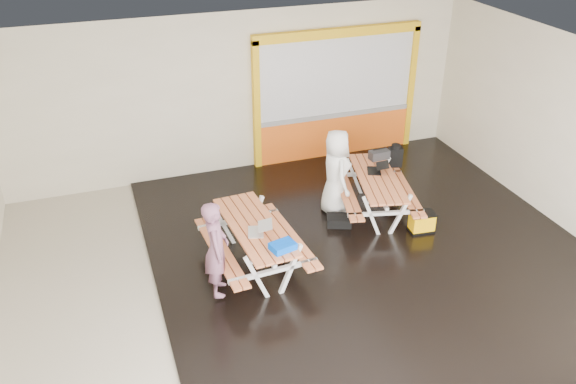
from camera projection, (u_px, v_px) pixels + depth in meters
name	position (u px, v px, depth m)	size (l,w,h in m)	color
room	(307.00, 177.00, 9.42)	(10.02, 8.02, 3.52)	#B9AF9C
deck	(371.00, 252.00, 10.62)	(7.50, 7.98, 0.05)	black
kiosk	(336.00, 97.00, 13.45)	(3.88, 0.16, 3.00)	orange
picnic_table_left	(255.00, 236.00, 9.92)	(1.63, 2.28, 0.87)	#D2703F
picnic_table_right	(377.00, 186.00, 11.51)	(1.85, 2.34, 0.83)	#D2703F
person_left	(216.00, 249.00, 9.16)	(0.59, 0.39, 1.61)	#794A62
person_right	(336.00, 173.00, 11.47)	(0.85, 0.55, 1.74)	white
laptop_left	(259.00, 229.00, 9.60)	(0.47, 0.44, 0.17)	silver
laptop_right	(377.00, 169.00, 11.58)	(0.51, 0.48, 0.17)	black
blue_pouch	(283.00, 246.00, 9.19)	(0.38, 0.27, 0.11)	blue
toolbox	(379.00, 155.00, 12.05)	(0.41, 0.22, 0.23)	black
backpack	(395.00, 155.00, 12.40)	(0.33, 0.26, 0.48)	black
dark_case	(339.00, 221.00, 11.33)	(0.46, 0.34, 0.17)	black
fluke_bag	(422.00, 222.00, 11.09)	(0.48, 0.33, 0.39)	black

